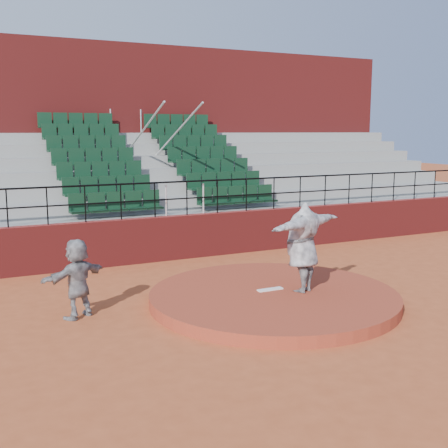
{
  "coord_description": "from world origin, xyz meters",
  "views": [
    {
      "loc": [
        -6.27,
        -10.3,
        3.77
      ],
      "look_at": [
        0.0,
        2.5,
        1.4
      ],
      "focal_mm": 45.0,
      "sensor_mm": 36.0,
      "label": 1
    }
  ],
  "objects": [
    {
      "name": "fielder",
      "position": [
        -4.09,
        0.91,
        0.82
      ],
      "size": [
        1.57,
        1.13,
        1.64
      ],
      "primitive_type": "imported",
      "rotation": [
        0.0,
        0.0,
        3.62
      ],
      "color": "black",
      "rests_on": "ground"
    },
    {
      "name": "boundary_wall",
      "position": [
        0.0,
        5.0,
        0.65
      ],
      "size": [
        24.0,
        0.3,
        1.3
      ],
      "primitive_type": "cube",
      "color": "maroon",
      "rests_on": "ground"
    },
    {
      "name": "pitchers_mound",
      "position": [
        0.0,
        0.0,
        0.12
      ],
      "size": [
        5.5,
        5.5,
        0.25
      ],
      "primitive_type": "cylinder",
      "color": "#963721",
      "rests_on": "ground"
    },
    {
      "name": "seating_deck",
      "position": [
        0.0,
        8.65,
        1.43
      ],
      "size": [
        24.0,
        5.97,
        4.63
      ],
      "color": "gray",
      "rests_on": "ground"
    },
    {
      "name": "pitching_rubber",
      "position": [
        0.0,
        0.15,
        0.27
      ],
      "size": [
        0.6,
        0.15,
        0.03
      ],
      "primitive_type": "cube",
      "color": "white",
      "rests_on": "pitchers_mound"
    },
    {
      "name": "ground",
      "position": [
        0.0,
        0.0,
        0.0
      ],
      "size": [
        90.0,
        90.0,
        0.0
      ],
      "primitive_type": "plane",
      "color": "#AD4D27",
      "rests_on": "ground"
    },
    {
      "name": "pitcher",
      "position": [
        0.58,
        -0.24,
        1.25
      ],
      "size": [
        2.52,
        1.56,
        1.99
      ],
      "primitive_type": "imported",
      "rotation": [
        0.0,
        0.0,
        3.54
      ],
      "color": "black",
      "rests_on": "pitchers_mound"
    },
    {
      "name": "wall_railing",
      "position": [
        0.0,
        5.0,
        2.03
      ],
      "size": [
        24.04,
        0.05,
        1.03
      ],
      "color": "black",
      "rests_on": "boundary_wall"
    },
    {
      "name": "press_box_facade",
      "position": [
        0.0,
        12.6,
        3.55
      ],
      "size": [
        24.0,
        3.0,
        7.1
      ],
      "primitive_type": "cube",
      "color": "maroon",
      "rests_on": "ground"
    }
  ]
}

